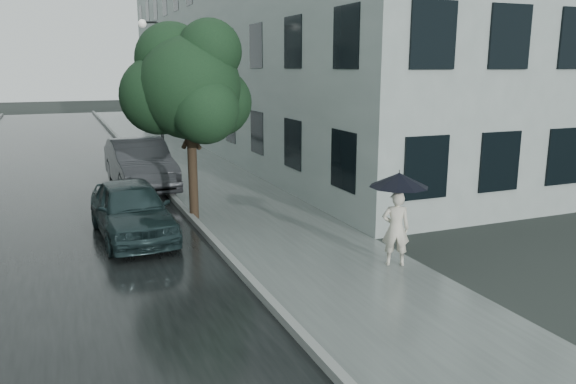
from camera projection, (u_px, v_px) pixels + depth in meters
name	position (u px, v px, depth m)	size (l,w,h in m)	color
ground	(327.00, 273.00, 10.90)	(120.00, 120.00, 0.00)	black
sidewalk	(195.00, 169.00, 21.81)	(3.50, 60.00, 0.01)	slate
kerb_near	(148.00, 170.00, 21.12)	(0.15, 60.00, 0.15)	slate
asphalt_road	(47.00, 179.00, 19.83)	(6.85, 60.00, 0.00)	black
building_near	(257.00, 55.00, 29.53)	(7.02, 36.00, 9.00)	#8E9B97
pedestrian	(396.00, 228.00, 11.16)	(0.55, 0.36, 1.52)	beige
umbrella	(399.00, 180.00, 10.92)	(1.22, 1.22, 1.01)	black
street_tree	(189.00, 86.00, 14.14)	(3.39, 3.08, 5.08)	#332619
lamp_post	(156.00, 84.00, 22.09)	(0.82, 0.47, 5.67)	black
car_near	(132.00, 209.00, 13.03)	(1.59, 3.94, 1.34)	#192A2B
car_far	(140.00, 164.00, 18.34)	(1.67, 4.80, 1.58)	#242629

